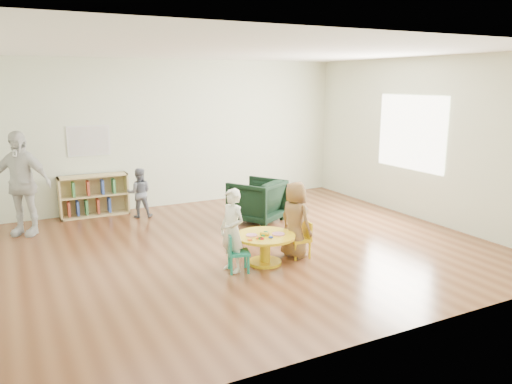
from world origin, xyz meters
The scene contains 11 objects.
room centered at (0.01, 0.00, 1.89)m, with size 7.10×7.00×2.80m.
activity_table centered at (-0.01, -0.74, 0.28)m, with size 0.80×0.80×0.44m.
kid_chair_left centered at (-0.48, -0.82, 0.27)m, with size 0.33×0.33×0.50m.
kid_chair_right centered at (0.57, -0.74, 0.27)m, with size 0.29×0.29×0.51m.
bookshelf centered at (-1.61, 2.86, 0.37)m, with size 1.20×0.30×0.75m.
alphabet_poster centered at (-1.60, 2.98, 1.35)m, with size 0.74×0.01×0.54m.
armchair centered at (0.84, 1.13, 0.37)m, with size 0.79×0.81×0.74m, color black.
child_left centered at (-0.50, -0.77, 0.54)m, with size 0.39×0.26×1.08m, color white.
child_right centered at (0.48, -0.69, 0.53)m, with size 0.52×0.34×1.06m, color orange.
toddler centered at (-0.89, 2.36, 0.44)m, with size 0.43×0.34×0.89m, color #151F36.
adult_caretaker centered at (-2.79, 2.18, 0.83)m, with size 0.97×0.40×1.66m, color silver.
Camera 1 is at (-3.01, -6.31, 2.39)m, focal length 35.00 mm.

